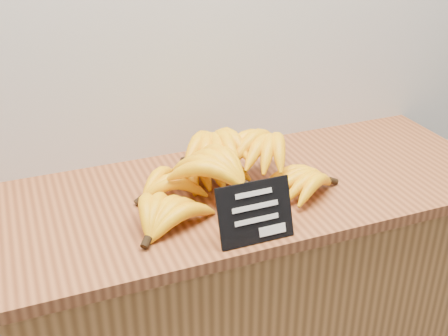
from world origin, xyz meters
The scene contains 4 objects.
counter centered at (-0.14, 2.75, 0.45)m, with size 1.39×0.50×0.90m, color #A86D36.
counter_top centered at (-0.14, 2.75, 0.92)m, with size 1.51×0.54×0.03m, color #96542E.
chalkboard_sign centered at (-0.13, 2.53, 0.99)m, with size 0.17×0.01×0.14m, color black.
banana_pile centered at (-0.13, 2.74, 0.99)m, with size 0.57×0.37×0.13m.
Camera 1 is at (-0.57, 1.60, 1.63)m, focal length 45.00 mm.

